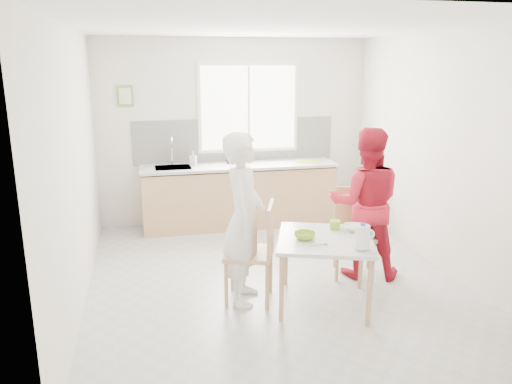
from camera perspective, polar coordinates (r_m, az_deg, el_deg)
ground at (r=5.70m, az=1.92°, el=-9.79°), size 4.50×4.50×0.00m
room_shell at (r=5.24m, az=2.07°, el=6.82°), size 4.50×4.50×4.50m
window at (r=7.43m, az=-0.86°, el=9.57°), size 1.50×0.06×1.30m
backsplash at (r=7.46m, az=-2.38°, el=5.91°), size 3.00×0.02×0.65m
picture_frame at (r=7.27m, az=-14.75°, el=10.57°), size 0.22×0.03×0.28m
kitchen_counter at (r=7.35m, az=-1.93°, el=-0.65°), size 2.84×0.64×1.37m
dining_table at (r=4.94m, az=7.91°, el=-6.00°), size 1.15×1.15×0.70m
chair_left at (r=4.99m, az=0.08°, el=-6.47°), size 0.60×0.60×1.02m
chair_far at (r=5.77m, az=11.17°, el=-4.00°), size 0.58×0.58×0.98m
person_white at (r=4.90m, az=-1.37°, el=-3.14°), size 0.59×0.73×1.72m
person_red at (r=5.64m, az=12.37°, el=-1.29°), size 0.98×0.87×1.68m
bowl_green at (r=4.85m, az=5.59°, el=-4.99°), size 0.26×0.26×0.06m
bowl_white at (r=5.16m, az=11.22°, el=-4.06°), size 0.28×0.28×0.05m
milk_jug at (r=4.63m, az=12.09°, el=-4.99°), size 0.18×0.13×0.24m
green_box at (r=5.17m, az=8.99°, el=-3.72°), size 0.13×0.13×0.09m
spoon at (r=4.70m, az=7.02°, el=-5.98°), size 0.16×0.01×0.01m
cutting_board at (r=7.46m, az=5.95°, el=3.51°), size 0.42×0.36×0.01m
wine_bottle_a at (r=7.26m, az=-3.12°, el=4.49°), size 0.07×0.07×0.32m
wine_bottle_b at (r=7.34m, az=-0.84°, el=4.55°), size 0.07×0.07×0.30m
jar_amber at (r=7.32m, az=-0.74°, el=3.96°), size 0.06×0.06×0.16m
soap_bottle at (r=7.21m, az=-7.20°, el=3.84°), size 0.12×0.12×0.20m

